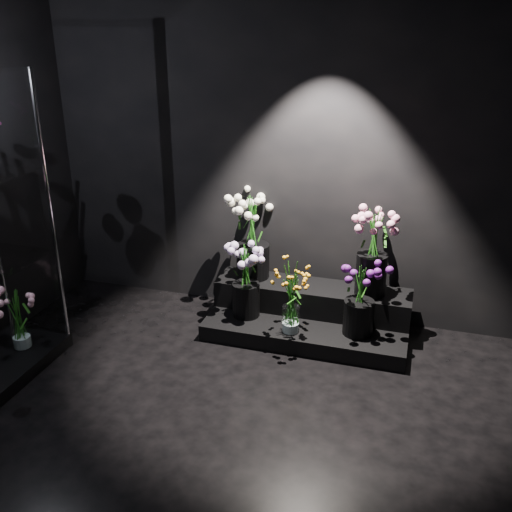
% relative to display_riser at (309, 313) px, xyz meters
% --- Properties ---
extents(floor, '(4.00, 4.00, 0.00)m').
position_rel_display_riser_xyz_m(floor, '(-0.36, -1.68, -0.15)').
color(floor, black).
rests_on(floor, ground).
extents(wall_back, '(4.00, 0.00, 4.00)m').
position_rel_display_riser_xyz_m(wall_back, '(-0.36, 0.32, 1.25)').
color(wall_back, black).
rests_on(wall_back, floor).
extents(display_riser, '(1.62, 0.72, 0.36)m').
position_rel_display_riser_xyz_m(display_riser, '(0.00, 0.00, 0.00)').
color(display_riser, black).
rests_on(display_riser, floor).
extents(bouquet_orange_bells, '(0.30, 0.30, 0.57)m').
position_rel_display_riser_xyz_m(bouquet_orange_bells, '(-0.09, -0.31, 0.27)').
color(bouquet_orange_bells, white).
rests_on(bouquet_orange_bells, display_riser).
extents(bouquet_lilac, '(0.43, 0.43, 0.61)m').
position_rel_display_riser_xyz_m(bouquet_lilac, '(-0.50, -0.15, 0.35)').
color(bouquet_lilac, black).
rests_on(bouquet_lilac, display_riser).
extents(bouquet_purple, '(0.43, 0.43, 0.59)m').
position_rel_display_riser_xyz_m(bouquet_purple, '(0.42, -0.18, 0.32)').
color(bouquet_purple, black).
rests_on(bouquet_purple, display_riser).
extents(bouquet_cream_roses, '(0.46, 0.46, 0.71)m').
position_rel_display_riser_xyz_m(bouquet_cream_roses, '(-0.53, 0.13, 0.61)').
color(bouquet_cream_roses, black).
rests_on(bouquet_cream_roses, display_riser).
extents(bouquet_pink_roses, '(0.35, 0.35, 0.71)m').
position_rel_display_riser_xyz_m(bouquet_pink_roses, '(0.47, 0.08, 0.62)').
color(bouquet_pink_roses, black).
rests_on(bouquet_pink_roses, display_riser).
extents(bouquet_case_base_pink, '(0.31, 0.31, 0.46)m').
position_rel_display_riser_xyz_m(bouquet_case_base_pink, '(-2.00, -1.06, 0.19)').
color(bouquet_case_base_pink, white).
rests_on(bouquet_case_base_pink, display_case).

